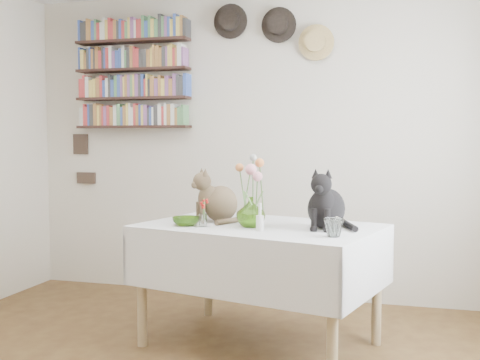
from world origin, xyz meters
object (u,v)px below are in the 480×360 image
(black_cat, at_px, (326,198))
(bookshelf_unit, at_px, (133,74))
(dining_table, at_px, (260,255))
(tabby_cat, at_px, (221,194))
(flower_vase, at_px, (251,212))

(black_cat, xyz_separation_m, bookshelf_unit, (-1.80, 1.10, 0.89))
(black_cat, relative_size, bookshelf_unit, 0.37)
(dining_table, height_order, tabby_cat, tabby_cat)
(black_cat, bearing_deg, dining_table, -176.54)
(tabby_cat, distance_m, bookshelf_unit, 1.73)
(dining_table, bearing_deg, tabby_cat, 159.96)
(tabby_cat, height_order, bookshelf_unit, bookshelf_unit)
(black_cat, bearing_deg, bookshelf_unit, 153.84)
(black_cat, xyz_separation_m, flower_vase, (-0.45, -0.09, -0.09))
(dining_table, distance_m, black_cat, 0.56)
(dining_table, distance_m, flower_vase, 0.30)
(dining_table, distance_m, bookshelf_unit, 2.17)
(dining_table, xyz_separation_m, flower_vase, (-0.03, -0.10, 0.28))
(flower_vase, bearing_deg, black_cat, 10.82)
(dining_table, relative_size, tabby_cat, 4.53)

